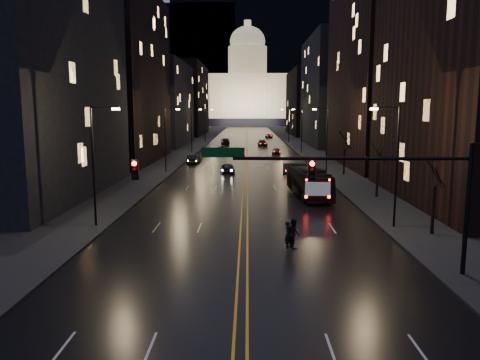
{
  "coord_description": "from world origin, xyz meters",
  "views": [
    {
      "loc": [
        0.25,
        -23.61,
        8.64
      ],
      "look_at": [
        -0.31,
        10.41,
        3.52
      ],
      "focal_mm": 35.0,
      "sensor_mm": 36.0,
      "label": 1
    }
  ],
  "objects_px": {
    "oncoming_car_a": "(228,168)",
    "receding_car_a": "(289,169)",
    "pedestrian_b": "(294,233)",
    "pedestrian_a": "(288,235)",
    "oncoming_car_b": "(193,159)",
    "bus": "(309,182)",
    "traffic_signal": "(359,180)"
  },
  "relations": [
    {
      "from": "receding_car_a",
      "to": "pedestrian_b",
      "type": "bearing_deg",
      "value": -90.83
    },
    {
      "from": "oncoming_car_b",
      "to": "pedestrian_b",
      "type": "bearing_deg",
      "value": 107.57
    },
    {
      "from": "traffic_signal",
      "to": "pedestrian_a",
      "type": "bearing_deg",
      "value": 121.74
    },
    {
      "from": "oncoming_car_a",
      "to": "receding_car_a",
      "type": "xyz_separation_m",
      "value": [
        8.29,
        -0.6,
        -0.02
      ]
    },
    {
      "from": "receding_car_a",
      "to": "traffic_signal",
      "type": "bearing_deg",
      "value": -86.25
    },
    {
      "from": "traffic_signal",
      "to": "pedestrian_a",
      "type": "xyz_separation_m",
      "value": [
        -3.1,
        5.0,
        -4.25
      ]
    },
    {
      "from": "traffic_signal",
      "to": "oncoming_car_a",
      "type": "distance_m",
      "value": 40.89
    },
    {
      "from": "pedestrian_a",
      "to": "pedestrian_b",
      "type": "relative_size",
      "value": 0.9
    },
    {
      "from": "oncoming_car_a",
      "to": "pedestrian_a",
      "type": "bearing_deg",
      "value": 91.48
    },
    {
      "from": "bus",
      "to": "pedestrian_a",
      "type": "relative_size",
      "value": 6.17
    },
    {
      "from": "bus",
      "to": "oncoming_car_b",
      "type": "height_order",
      "value": "bus"
    },
    {
      "from": "pedestrian_b",
      "to": "receding_car_a",
      "type": "bearing_deg",
      "value": -22.2
    },
    {
      "from": "pedestrian_a",
      "to": "bus",
      "type": "bearing_deg",
      "value": 0.22
    },
    {
      "from": "oncoming_car_a",
      "to": "oncoming_car_b",
      "type": "height_order",
      "value": "oncoming_car_a"
    },
    {
      "from": "receding_car_a",
      "to": "oncoming_car_a",
      "type": "bearing_deg",
      "value": 179.46
    },
    {
      "from": "traffic_signal",
      "to": "oncoming_car_a",
      "type": "height_order",
      "value": "traffic_signal"
    },
    {
      "from": "bus",
      "to": "oncoming_car_a",
      "type": "height_order",
      "value": "bus"
    },
    {
      "from": "traffic_signal",
      "to": "oncoming_car_b",
      "type": "xyz_separation_m",
      "value": [
        -14.41,
        51.12,
        -4.36
      ]
    },
    {
      "from": "bus",
      "to": "pedestrian_b",
      "type": "relative_size",
      "value": 5.57
    },
    {
      "from": "oncoming_car_b",
      "to": "receding_car_a",
      "type": "height_order",
      "value": "oncoming_car_b"
    },
    {
      "from": "receding_car_a",
      "to": "pedestrian_a",
      "type": "height_order",
      "value": "pedestrian_a"
    },
    {
      "from": "bus",
      "to": "oncoming_car_a",
      "type": "distance_m",
      "value": 19.27
    },
    {
      "from": "oncoming_car_b",
      "to": "traffic_signal",
      "type": "bearing_deg",
      "value": 109.13
    },
    {
      "from": "oncoming_car_a",
      "to": "receding_car_a",
      "type": "distance_m",
      "value": 8.31
    },
    {
      "from": "oncoming_car_a",
      "to": "oncoming_car_b",
      "type": "distance_m",
      "value": 12.82
    },
    {
      "from": "pedestrian_a",
      "to": "traffic_signal",
      "type": "bearing_deg",
      "value": -136.64
    },
    {
      "from": "traffic_signal",
      "to": "pedestrian_a",
      "type": "distance_m",
      "value": 7.26
    },
    {
      "from": "oncoming_car_b",
      "to": "pedestrian_b",
      "type": "distance_m",
      "value": 47.56
    },
    {
      "from": "oncoming_car_b",
      "to": "bus",
      "type": "bearing_deg",
      "value": 121.01
    },
    {
      "from": "oncoming_car_a",
      "to": "pedestrian_b",
      "type": "bearing_deg",
      "value": 92.03
    },
    {
      "from": "traffic_signal",
      "to": "oncoming_car_b",
      "type": "distance_m",
      "value": 53.28
    },
    {
      "from": "oncoming_car_b",
      "to": "pedestrian_b",
      "type": "relative_size",
      "value": 2.4
    }
  ]
}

